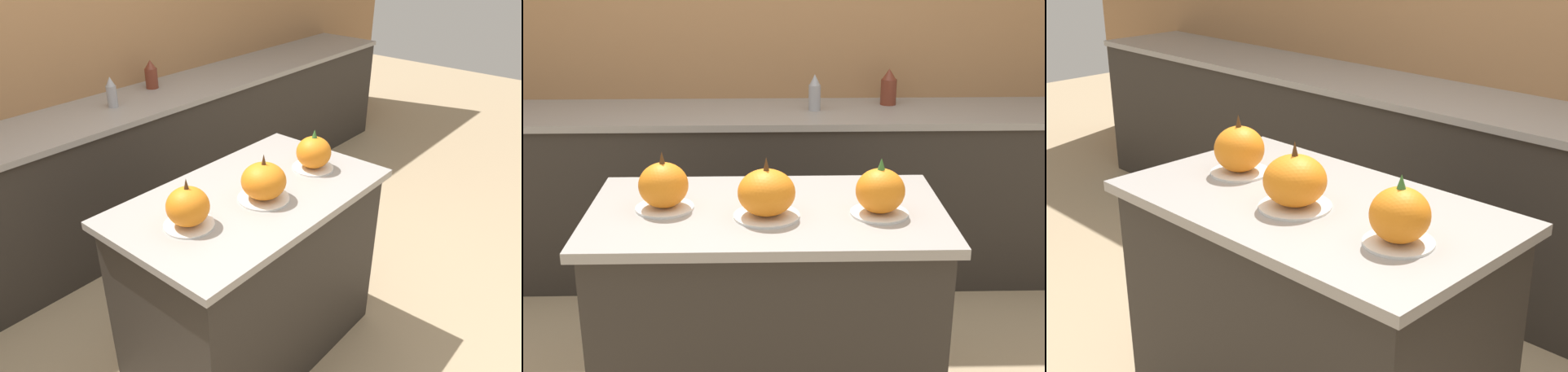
{
  "view_description": "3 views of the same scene",
  "coord_description": "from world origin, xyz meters",
  "views": [
    {
      "loc": [
        -1.45,
        -1.3,
        1.97
      ],
      "look_at": [
        0.02,
        -0.04,
        0.95
      ],
      "focal_mm": 35.0,
      "sensor_mm": 36.0,
      "label": 1
    },
    {
      "loc": [
        0.0,
        -2.33,
        1.81
      ],
      "look_at": [
        0.06,
        -0.02,
        0.99
      ],
      "focal_mm": 50.0,
      "sensor_mm": 36.0,
      "label": 2
    },
    {
      "loc": [
        1.44,
        -1.49,
        1.74
      ],
      "look_at": [
        0.02,
        -0.04,
        0.97
      ],
      "focal_mm": 50.0,
      "sensor_mm": 36.0,
      "label": 3
    }
  ],
  "objects": [
    {
      "name": "bottle_short",
      "position": [
        0.25,
        1.38,
        1.01
      ],
      "size": [
        0.06,
        0.06,
        0.19
      ],
      "color": "#99999E",
      "rests_on": "back_counter"
    },
    {
      "name": "bottle_tall",
      "position": [
        0.66,
        1.5,
        1.02
      ],
      "size": [
        0.09,
        0.09,
        0.2
      ],
      "color": "maroon",
      "rests_on": "back_counter"
    },
    {
      "name": "pumpkin_cake_right",
      "position": [
        0.38,
        -0.06,
        0.98
      ],
      "size": [
        0.2,
        0.2,
        0.2
      ],
      "color": "white",
      "rests_on": "kitchen_island"
    },
    {
      "name": "pumpkin_cake_left",
      "position": [
        -0.35,
        0.01,
        0.98
      ],
      "size": [
        0.2,
        0.2,
        0.21
      ],
      "color": "white",
      "rests_on": "kitchen_island"
    },
    {
      "name": "back_counter",
      "position": [
        0.0,
        1.37,
        0.46
      ],
      "size": [
        6.0,
        0.6,
        0.92
      ],
      "color": "#2D2823",
      "rests_on": "ground_plane"
    },
    {
      "name": "kitchen_island",
      "position": [
        0.0,
        0.0,
        0.45
      ],
      "size": [
        1.23,
        0.71,
        0.9
      ],
      "color": "#2D2823",
      "rests_on": "ground_plane"
    },
    {
      "name": "wall_back",
      "position": [
        0.0,
        1.7,
        1.25
      ],
      "size": [
        8.0,
        0.06,
        2.5
      ],
      "color": "#9E7047",
      "rests_on": "ground_plane"
    },
    {
      "name": "pumpkin_cake_center",
      "position": [
        0.0,
        -0.07,
        0.98
      ],
      "size": [
        0.22,
        0.22,
        0.21
      ],
      "color": "white",
      "rests_on": "kitchen_island"
    }
  ]
}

